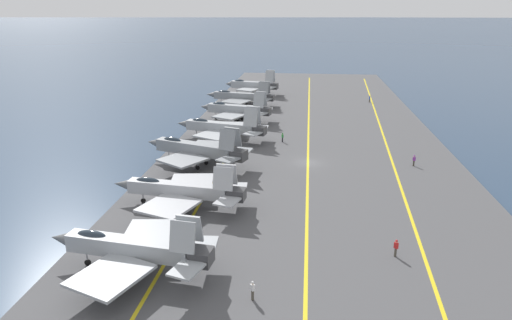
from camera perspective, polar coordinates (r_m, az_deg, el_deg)
ground_plane at (r=72.07m, az=6.50°, el=-0.59°), size 2000.00×2000.00×0.00m
carrier_deck at (r=72.00m, az=6.50°, el=-0.44°), size 199.05×47.59×0.40m
deck_stripe_foul_line at (r=73.20m, az=16.80°, el=-0.66°), size 178.85×10.91×0.01m
deck_stripe_centerline at (r=71.94m, az=6.51°, el=-0.29°), size 179.14×0.36×0.01m
deck_stripe_edge_line at (r=73.04m, az=-3.81°, el=0.09°), size 179.14×2.08×0.01m
parked_jet_second at (r=43.47m, az=-15.24°, el=-10.57°), size 14.38×16.08×6.08m
parked_jet_third at (r=55.88m, az=-9.37°, el=-3.69°), size 14.35×16.91×5.75m
parked_jet_fourth at (r=69.45m, az=-7.47°, el=1.37°), size 13.76×17.37×6.64m
parked_jet_fifth at (r=83.21m, az=-4.27°, el=4.12°), size 13.26×17.45×6.54m
parked_jet_sixth at (r=97.13m, az=-2.49°, el=6.35°), size 14.14×15.90×6.54m
parked_jet_seventh at (r=112.32m, az=-1.86°, el=7.97°), size 14.05×17.37×6.18m
parked_jet_eighth at (r=127.09m, az=-0.48°, el=9.35°), size 13.10×15.21×6.87m
crew_blue_vest at (r=120.16m, az=14.02°, el=7.44°), size 0.39×0.27×1.73m
crew_white_vest at (r=39.23m, az=-0.43°, el=-15.90°), size 0.45×0.45×1.79m
crew_purple_vest at (r=73.63m, az=19.15°, el=-0.00°), size 0.46×0.43×1.75m
crew_red_vest at (r=47.14m, az=17.09°, el=-10.39°), size 0.46×0.44×1.82m
crew_green_vest at (r=82.11m, az=3.33°, el=2.89°), size 0.45×0.37×1.72m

